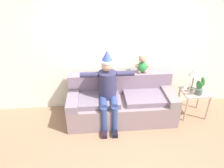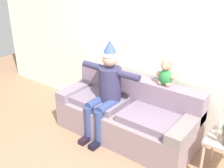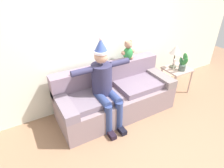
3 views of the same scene
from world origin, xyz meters
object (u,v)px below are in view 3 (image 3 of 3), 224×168
at_px(person_seated, 105,83).
at_px(candle_short, 182,61).
at_px(couch, 114,96).
at_px(teddy_bear, 128,51).
at_px(candle_tall, 174,63).
at_px(side_table, 177,72).
at_px(table_lamp, 176,50).
at_px(potted_plant, 183,63).

distance_m(person_seated, candle_short, 1.96).
bearing_deg(couch, teddy_bear, 30.80).
distance_m(person_seated, candle_tall, 1.66).
xyz_separation_m(couch, candle_tall, (1.37, -0.08, 0.38)).
relative_size(couch, candle_short, 10.24).
height_order(side_table, table_lamp, table_lamp).
bearing_deg(teddy_bear, side_table, -17.11).
bearing_deg(side_table, couch, 177.76).
xyz_separation_m(teddy_bear, table_lamp, (1.02, -0.23, -0.11)).
bearing_deg(table_lamp, potted_plant, -75.29).
height_order(person_seated, side_table, person_seated).
height_order(couch, potted_plant, potted_plant).
xyz_separation_m(person_seated, candle_tall, (1.66, 0.09, -0.06)).
bearing_deg(couch, person_seated, -149.69).
distance_m(teddy_bear, potted_plant, 1.21).
xyz_separation_m(person_seated, table_lamp, (1.76, 0.20, 0.16)).
distance_m(couch, side_table, 1.52).
relative_size(person_seated, candle_tall, 6.12).
relative_size(couch, candle_tall, 8.55).
distance_m(table_lamp, candle_short, 0.32).
xyz_separation_m(side_table, candle_tall, (-0.15, -0.02, 0.25)).
height_order(side_table, potted_plant, potted_plant).
relative_size(teddy_bear, candle_short, 1.82).
bearing_deg(couch, candle_short, -0.66).
height_order(couch, candle_tall, couch).
relative_size(couch, table_lamp, 4.34).
relative_size(table_lamp, candle_tall, 1.97).
relative_size(teddy_bear, table_lamp, 0.77).
height_order(teddy_bear, candle_tall, teddy_bear).
distance_m(teddy_bear, candle_tall, 1.04).
relative_size(couch, potted_plant, 5.61).
bearing_deg(person_seated, potted_plant, -0.04).
bearing_deg(candle_short, person_seated, -175.66).
height_order(couch, teddy_bear, teddy_bear).
bearing_deg(couch, table_lamp, 1.38).
bearing_deg(side_table, teddy_bear, 162.89).
bearing_deg(side_table, person_seated, -176.57).
bearing_deg(candle_short, table_lamp, 164.18).
relative_size(potted_plant, candle_short, 1.83).
relative_size(person_seated, side_table, 2.72).
bearing_deg(potted_plant, person_seated, 179.96).
xyz_separation_m(side_table, candle_short, (0.15, 0.04, 0.23)).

